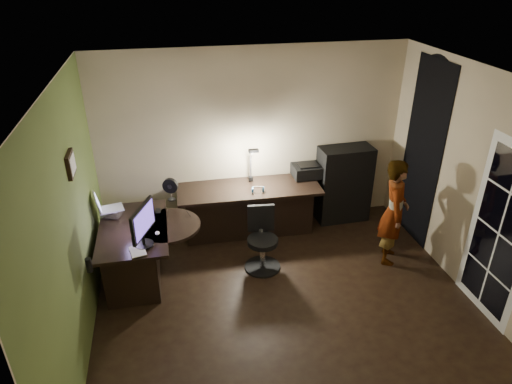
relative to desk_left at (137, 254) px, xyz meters
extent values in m
cube|color=black|center=(1.74, -0.84, -0.39)|extent=(4.50, 4.00, 0.01)
cube|color=silver|center=(1.74, -0.84, 2.32)|extent=(4.50, 4.00, 0.01)
cube|color=tan|center=(1.74, 1.17, 0.96)|extent=(4.50, 0.01, 2.70)
cube|color=tan|center=(1.74, -2.84, 0.96)|extent=(4.50, 0.01, 2.70)
cube|color=tan|center=(-0.51, -0.84, 0.96)|extent=(0.01, 4.00, 2.70)
cube|color=tan|center=(4.00, -0.84, 0.96)|extent=(0.01, 4.00, 2.70)
cube|color=#50632B|center=(-0.50, -0.84, 0.96)|extent=(0.00, 4.00, 2.70)
cube|color=black|center=(3.98, 0.31, 0.91)|extent=(0.01, 0.90, 2.60)
cube|color=white|center=(3.98, -1.39, 0.66)|extent=(0.02, 0.92, 2.10)
cube|color=black|center=(-0.48, -0.39, 1.46)|extent=(0.04, 0.30, 0.25)
cube|color=black|center=(0.00, 0.00, 0.00)|extent=(0.83, 1.35, 0.78)
cube|color=black|center=(1.61, 0.79, 0.00)|extent=(2.08, 0.78, 0.77)
cube|color=black|center=(3.13, 0.94, 0.21)|extent=(0.82, 0.43, 1.20)
cube|color=silver|center=(-0.27, 0.34, 0.45)|extent=(0.28, 0.25, 0.09)
cube|color=silver|center=(-0.27, 0.34, 0.60)|extent=(0.38, 0.36, 0.22)
cube|color=black|center=(0.14, -0.42, 0.58)|extent=(0.32, 0.55, 0.37)
ellipsoid|color=silver|center=(0.30, -0.22, 0.42)|extent=(0.07, 0.09, 0.03)
cube|color=black|center=(0.31, 0.34, 0.41)|extent=(0.07, 0.13, 0.01)
cube|color=black|center=(0.70, 0.18, 0.41)|extent=(0.05, 0.13, 0.01)
cylinder|color=black|center=(-0.41, -0.81, 0.48)|extent=(0.08, 0.08, 0.16)
cube|color=silver|center=(0.07, -0.54, 0.41)|extent=(0.21, 0.26, 0.01)
cube|color=black|center=(0.50, 0.63, 0.56)|extent=(0.24, 0.18, 0.32)
cube|color=#236299|center=(1.70, 0.61, 0.44)|extent=(0.20, 0.13, 0.09)
cube|color=black|center=(2.54, 0.97, 0.50)|extent=(0.45, 0.35, 0.20)
cube|color=black|center=(1.67, 0.99, 0.70)|extent=(0.23, 0.31, 0.61)
cube|color=black|center=(1.62, -0.10, 0.04)|extent=(0.52, 0.52, 0.86)
imported|color=#D8A88C|center=(3.36, -0.23, 0.35)|extent=(0.54, 0.63, 1.48)
camera|label=1|loc=(0.51, -4.96, 3.38)|focal=32.00mm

